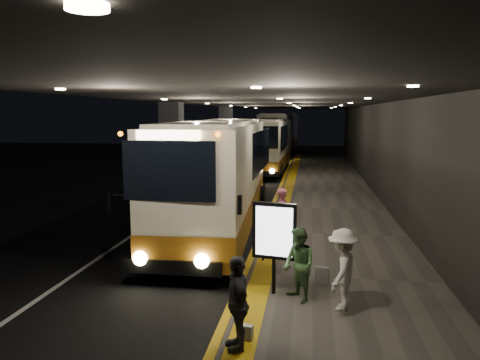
% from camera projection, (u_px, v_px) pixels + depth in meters
% --- Properties ---
extents(ground, '(90.00, 90.00, 0.00)m').
position_uv_depth(ground, '(183.00, 240.00, 14.70)').
color(ground, black).
extents(lane_line_white, '(0.12, 50.00, 0.01)m').
position_uv_depth(lane_line_white, '(173.00, 207.00, 19.86)').
color(lane_line_white, silver).
rests_on(lane_line_white, ground).
extents(kerb_stripe_yellow, '(0.18, 50.00, 0.01)m').
position_uv_depth(kerb_stripe_yellow, '(271.00, 210.00, 19.25)').
color(kerb_stripe_yellow, gold).
rests_on(kerb_stripe_yellow, ground).
extents(sidewalk, '(4.50, 50.00, 0.15)m').
position_uv_depth(sidewalk, '(330.00, 210.00, 18.89)').
color(sidewalk, '#514C44').
rests_on(sidewalk, ground).
extents(tactile_strip, '(0.50, 50.00, 0.01)m').
position_uv_depth(tactile_strip, '(283.00, 207.00, 19.16)').
color(tactile_strip, gold).
rests_on(tactile_strip, sidewalk).
extents(terminal_wall, '(0.10, 50.00, 6.00)m').
position_uv_depth(terminal_wall, '(391.00, 138.00, 18.15)').
color(terminal_wall, black).
rests_on(terminal_wall, ground).
extents(support_columns, '(0.80, 24.80, 4.40)m').
position_uv_depth(support_columns, '(172.00, 158.00, 18.53)').
color(support_columns, black).
rests_on(support_columns, ground).
extents(canopy, '(9.00, 50.00, 0.40)m').
position_uv_depth(canopy, '(275.00, 97.00, 18.58)').
color(canopy, black).
rests_on(canopy, support_columns).
extents(coach_main, '(2.94, 11.66, 3.61)m').
position_uv_depth(coach_main, '(219.00, 179.00, 15.91)').
color(coach_main, beige).
rests_on(coach_main, ground).
extents(coach_second, '(2.55, 11.10, 3.47)m').
position_uv_depth(coach_second, '(269.00, 147.00, 32.09)').
color(coach_second, beige).
rests_on(coach_second, ground).
extents(coach_third, '(3.18, 12.40, 3.86)m').
position_uv_depth(coach_third, '(280.00, 135.00, 45.66)').
color(coach_third, beige).
rests_on(coach_third, ground).
extents(passenger_boarding, '(0.50, 0.65, 1.60)m').
position_uv_depth(passenger_boarding, '(283.00, 214.00, 14.03)').
color(passenger_boarding, '#D26288').
rests_on(passenger_boarding, sidewalk).
extents(passenger_waiting_green, '(0.79, 0.86, 1.51)m').
position_uv_depth(passenger_waiting_green, '(299.00, 265.00, 9.48)').
color(passenger_waiting_green, '#426A3B').
rests_on(passenger_waiting_green, sidewalk).
extents(passenger_waiting_white, '(0.78, 1.14, 1.61)m').
position_uv_depth(passenger_waiting_white, '(342.00, 269.00, 9.07)').
color(passenger_waiting_white, silver).
rests_on(passenger_waiting_white, sidewalk).
extents(passenger_waiting_grey, '(0.76, 1.02, 1.57)m').
position_uv_depth(passenger_waiting_grey, '(237.00, 303.00, 7.52)').
color(passenger_waiting_grey, '#4A494D').
rests_on(passenger_waiting_grey, sidewalk).
extents(bag_polka, '(0.32, 0.18, 0.36)m').
position_uv_depth(bag_polka, '(322.00, 275.00, 10.57)').
color(bag_polka, black).
rests_on(bag_polka, sidewalk).
extents(bag_plain, '(0.24, 0.17, 0.27)m').
position_uv_depth(bag_plain, '(246.00, 333.00, 7.89)').
color(bag_plain, beige).
rests_on(bag_plain, sidewalk).
extents(info_sign, '(0.93, 0.27, 1.97)m').
position_uv_depth(info_sign, '(274.00, 233.00, 9.77)').
color(info_sign, black).
rests_on(info_sign, sidewalk).
extents(stanchion_post, '(0.05, 0.05, 1.16)m').
position_uv_depth(stanchion_post, '(263.00, 239.00, 12.09)').
color(stanchion_post, black).
rests_on(stanchion_post, sidewalk).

